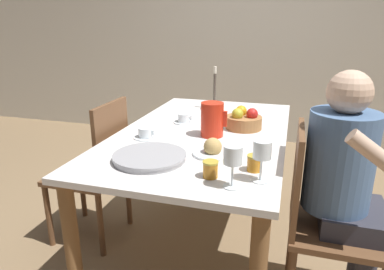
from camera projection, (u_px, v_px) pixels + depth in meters
name	position (u px, v px, depth m)	size (l,w,h in m)	color
ground_plane	(203.00, 240.00, 2.27)	(20.00, 20.00, 0.00)	#7F6647
wall_back	(253.00, 29.00, 3.89)	(10.00, 0.06, 2.60)	beige
dining_table	(204.00, 147.00, 2.06)	(0.95, 1.65, 0.76)	silver
chair_person_side	(320.00, 218.00, 1.62)	(0.42, 0.42, 0.92)	brown
chair_opposite	(97.00, 168.00, 2.17)	(0.42, 0.42, 0.92)	brown
person_seated	(346.00, 177.00, 1.55)	(0.39, 0.41, 1.18)	#33333D
red_pitcher	(212.00, 119.00, 1.90)	(0.15, 0.13, 0.19)	red
wine_glass_water	(262.00, 152.00, 1.34)	(0.07, 0.07, 0.17)	white
wine_glass_juice	(233.00, 158.00, 1.29)	(0.07, 0.07, 0.17)	white
teacup_near_person	(145.00, 134.00, 1.89)	(0.13, 0.13, 0.06)	silver
teacup_across	(184.00, 119.00, 2.18)	(0.13, 0.13, 0.06)	silver
serving_tray	(150.00, 157.00, 1.59)	(0.34, 0.34, 0.03)	#9E9EA3
bread_plate	(213.00, 149.00, 1.65)	(0.19, 0.19, 0.09)	silver
jam_jar_amber	(210.00, 168.00, 1.40)	(0.07, 0.07, 0.07)	#C67A1E
jam_jar_red	(254.00, 162.00, 1.47)	(0.07, 0.07, 0.07)	#C67A1E
fruit_bowl	(244.00, 120.00, 2.06)	(0.22, 0.22, 0.13)	#9E6B3D
candlestick_tall	(215.00, 93.00, 2.51)	(0.06, 0.06, 0.31)	#4C4238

